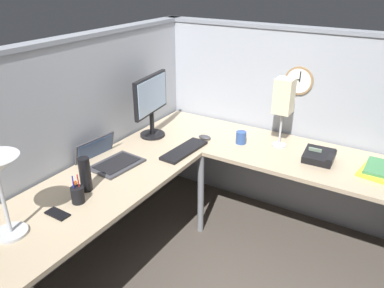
% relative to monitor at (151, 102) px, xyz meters
% --- Properties ---
extents(ground_plane, '(6.80, 6.80, 0.00)m').
position_rel_monitor_xyz_m(ground_plane, '(-0.20, -0.64, -1.02)').
color(ground_plane, '#4C443D').
extents(cubicle_wall_back, '(2.57, 0.12, 1.58)m').
position_rel_monitor_xyz_m(cubicle_wall_back, '(-0.56, 0.23, -0.23)').
color(cubicle_wall_back, '#999EA8').
rests_on(cubicle_wall_back, ground).
extents(cubicle_wall_right, '(0.12, 2.37, 1.58)m').
position_rel_monitor_xyz_m(cubicle_wall_right, '(0.67, -0.90, -0.23)').
color(cubicle_wall_right, '#999EA8').
rests_on(cubicle_wall_right, ground).
extents(desk, '(2.35, 2.15, 0.73)m').
position_rel_monitor_xyz_m(desk, '(-0.34, -0.69, -0.39)').
color(desk, tan).
rests_on(desk, ground).
extents(monitor, '(0.46, 0.20, 0.50)m').
position_rel_monitor_xyz_m(monitor, '(0.00, 0.00, 0.00)').
color(monitor, black).
rests_on(monitor, desk).
extents(laptop, '(0.37, 0.41, 0.22)m').
position_rel_monitor_xyz_m(laptop, '(-0.53, -0.00, -0.27)').
color(laptop, '#38383D').
rests_on(laptop, desk).
extents(keyboard, '(0.44, 0.16, 0.02)m').
position_rel_monitor_xyz_m(keyboard, '(-0.11, -0.38, -0.28)').
color(keyboard, black).
rests_on(keyboard, desk).
extents(computer_mouse, '(0.06, 0.10, 0.03)m').
position_rel_monitor_xyz_m(computer_mouse, '(0.16, -0.40, -0.28)').
color(computer_mouse, '#38383D').
rests_on(computer_mouse, desk).
extents(pen_cup, '(0.08, 0.08, 0.18)m').
position_rel_monitor_xyz_m(pen_cup, '(-1.01, -0.21, -0.24)').
color(pen_cup, black).
rests_on(pen_cup, desk).
extents(cell_phone, '(0.07, 0.15, 0.01)m').
position_rel_monitor_xyz_m(cell_phone, '(-1.16, -0.20, -0.29)').
color(cell_phone, black).
rests_on(cell_phone, desk).
extents(thermos_flask, '(0.07, 0.07, 0.22)m').
position_rel_monitor_xyz_m(thermos_flask, '(-0.88, -0.15, -0.18)').
color(thermos_flask, black).
rests_on(thermos_flask, desk).
extents(office_phone, '(0.20, 0.21, 0.11)m').
position_rel_monitor_xyz_m(office_phone, '(0.25, -1.28, -0.26)').
color(office_phone, black).
rests_on(office_phone, desk).
extents(book_stack, '(0.31, 0.25, 0.04)m').
position_rel_monitor_xyz_m(book_stack, '(0.29, -1.67, -0.27)').
color(book_stack, yellow).
rests_on(book_stack, desk).
extents(desk_lamp_paper, '(0.13, 0.13, 0.53)m').
position_rel_monitor_xyz_m(desk_lamp_paper, '(0.36, -0.94, 0.09)').
color(desk_lamp_paper, '#B7BABF').
rests_on(desk_lamp_paper, desk).
extents(coffee_mug, '(0.08, 0.08, 0.10)m').
position_rel_monitor_xyz_m(coffee_mug, '(0.24, -0.67, -0.25)').
color(coffee_mug, '#2D4C8C').
rests_on(coffee_mug, desk).
extents(wall_clock, '(0.04, 0.22, 0.22)m').
position_rel_monitor_xyz_m(wall_clock, '(0.62, -0.97, 0.16)').
color(wall_clock, olive).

